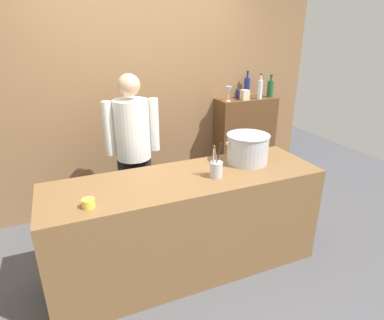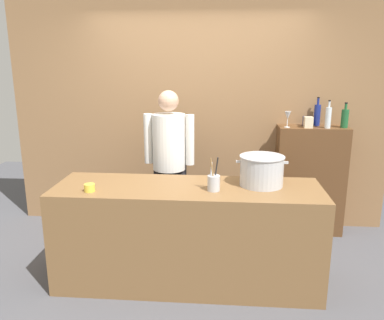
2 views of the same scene
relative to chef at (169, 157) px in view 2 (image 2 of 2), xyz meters
name	(u,v)px [view 2 (image 2 of 2)]	position (x,y,z in m)	size (l,w,h in m)	color
ground_plane	(188,280)	(0.26, -0.76, -0.96)	(8.00, 8.00, 0.00)	#4C4C51
brick_back_panel	(198,100)	(0.26, 0.64, 0.54)	(4.40, 0.10, 3.00)	olive
prep_counter	(188,235)	(0.26, -0.76, -0.51)	(2.30, 0.70, 0.90)	brown
bar_cabinet	(309,180)	(1.55, 0.43, -0.35)	(0.76, 0.32, 1.24)	brown
chef	(169,157)	(0.00, 0.00, 0.00)	(0.53, 0.37, 1.66)	black
stockpot_large	(262,171)	(0.89, -0.67, 0.07)	(0.44, 0.39, 0.26)	#B7BABF
utensil_crock	(214,182)	(0.49, -0.85, 0.01)	(0.10, 0.10, 0.29)	#B7BABF
butter_jar	(90,188)	(-0.53, -0.95, -0.03)	(0.09, 0.09, 0.06)	yellow
wine_bottle_cobalt	(317,115)	(1.60, 0.52, 0.40)	(0.07, 0.07, 0.32)	navy
wine_bottle_clear	(328,117)	(1.68, 0.34, 0.39)	(0.06, 0.06, 0.30)	silver
wine_bottle_green	(345,118)	(1.87, 0.39, 0.38)	(0.08, 0.08, 0.27)	#1E592D
wine_glass_short	(288,116)	(1.25, 0.36, 0.40)	(0.07, 0.07, 0.18)	silver
spice_tin_navy	(307,121)	(1.49, 0.48, 0.33)	(0.08, 0.08, 0.10)	navy
spice_tin_cream	(308,122)	(1.48, 0.36, 0.33)	(0.09, 0.09, 0.12)	beige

